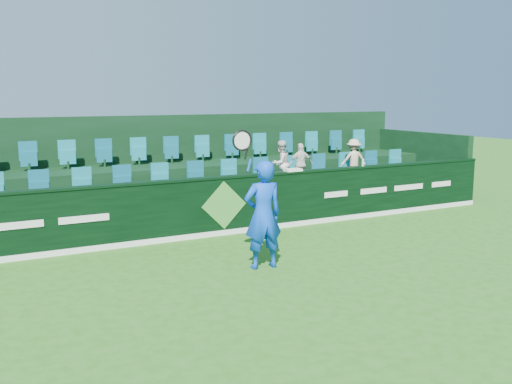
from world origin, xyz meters
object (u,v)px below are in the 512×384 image
drinks_bottle (363,162)px  spectator_middle (301,164)px  tennis_player (263,214)px  spectator_right (354,160)px  spectator_left (281,163)px  towel (293,170)px

drinks_bottle → spectator_middle: bearing=136.6°
tennis_player → spectator_right: tennis_player is taller
spectator_left → tennis_player: bearing=38.9°
tennis_player → spectator_middle: bearing=49.9°
tennis_player → spectator_right: size_ratio=2.27×
drinks_bottle → tennis_player: bearing=-148.5°
spectator_right → towel: bearing=38.1°
spectator_right → towel: 2.90m
towel → tennis_player: bearing=-130.3°
tennis_player → spectator_right: bearing=37.6°
spectator_left → spectator_right: spectator_left is taller
tennis_player → spectator_left: tennis_player is taller
spectator_middle → towel: 1.46m
spectator_right → spectator_left: bearing=15.3°
spectator_left → towel: 1.16m
spectator_left → spectator_right: size_ratio=1.04×
spectator_middle → spectator_right: size_ratio=0.96×
spectator_middle → spectator_right: spectator_right is taller
spectator_left → towel: (-0.31, -1.12, -0.02)m
spectator_left → spectator_middle: (0.62, 0.00, -0.05)m
spectator_left → drinks_bottle: size_ratio=6.16×
spectator_middle → drinks_bottle: (1.18, -1.12, 0.09)m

